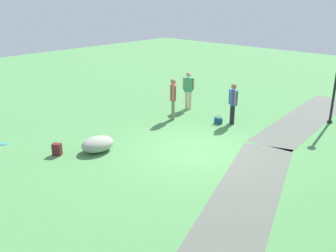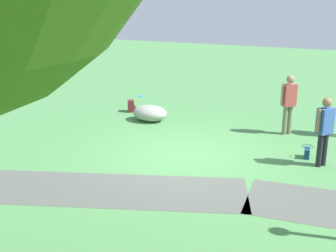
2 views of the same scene
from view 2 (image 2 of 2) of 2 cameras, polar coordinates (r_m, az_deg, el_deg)
ground_plane at (r=11.13m, az=2.24°, el=-3.84°), size 48.00×48.00×0.00m
footpath_segment_mid at (r=9.64m, az=-14.28°, el=-7.77°), size 8.09×4.27×0.01m
lawn_boulder at (r=14.07m, az=-2.36°, el=1.69°), size 1.18×0.92×0.50m
woman_with_handbag at (r=10.80m, az=19.65°, el=-0.13°), size 0.41×0.44×1.66m
passerby_on_path at (r=12.98m, az=15.41°, el=3.23°), size 0.43×0.42×1.73m
handbag_on_grass at (r=11.46m, az=17.59°, el=-3.29°), size 0.31×0.33×0.31m
backpack_by_boulder at (r=15.20m, az=-4.80°, el=2.57°), size 0.35×0.34×0.40m
frisbee_on_grass at (r=17.48m, az=-3.47°, el=3.89°), size 0.23×0.23×0.02m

